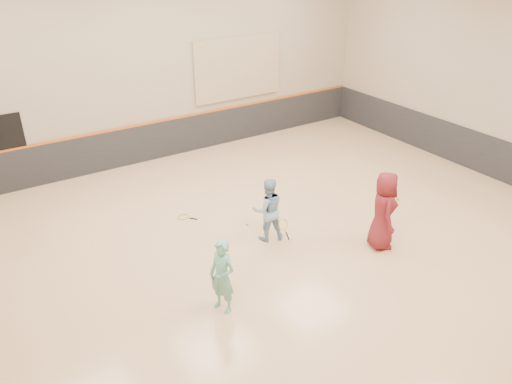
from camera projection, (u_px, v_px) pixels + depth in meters
room at (269, 211)px, 11.25m from camera, size 15.04×12.04×6.22m
wainscot_back at (163, 139)px, 15.81m from camera, size 14.90×0.04×1.20m
wainscot_right at (475, 151)px, 14.95m from camera, size 0.04×11.90×1.20m
accent_stripe at (162, 121)px, 15.51m from camera, size 14.90×0.03×0.06m
acoustic_panel at (238, 68)px, 16.27m from camera, size 3.20×0.08×2.00m
doorway at (6, 155)px, 13.41m from camera, size 1.10×0.05×2.20m
girl at (222, 276)px, 9.18m from camera, size 0.53×0.65×1.52m
instructor at (268, 210)px, 11.40m from camera, size 0.89×0.79×1.54m
young_man at (383, 210)px, 11.07m from camera, size 0.95×1.07×1.83m
held_racket at (283, 225)px, 11.40m from camera, size 0.35×0.35×0.57m
spare_racket at (183, 217)px, 12.61m from camera, size 0.64×0.64×0.04m
ball_under_racket at (281, 238)px, 11.68m from camera, size 0.07×0.07×0.07m
ball_in_hand at (398, 199)px, 10.88m from camera, size 0.07×0.07×0.07m
ball_beside_spare at (247, 224)px, 12.26m from camera, size 0.07×0.07×0.07m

